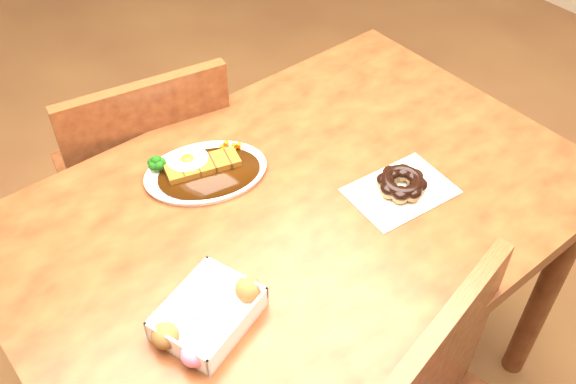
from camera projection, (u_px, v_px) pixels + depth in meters
table at (300, 236)px, 1.37m from camera, size 1.20×0.80×0.75m
chair_far at (148, 180)px, 1.75m from camera, size 0.49×0.49×0.87m
katsu_curry_plate at (203, 169)px, 1.36m from camera, size 0.30×0.26×0.05m
donut_box at (207, 315)px, 1.08m from camera, size 0.21×0.18×0.05m
pon_de_ring at (402, 184)px, 1.32m from camera, size 0.23×0.17×0.04m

